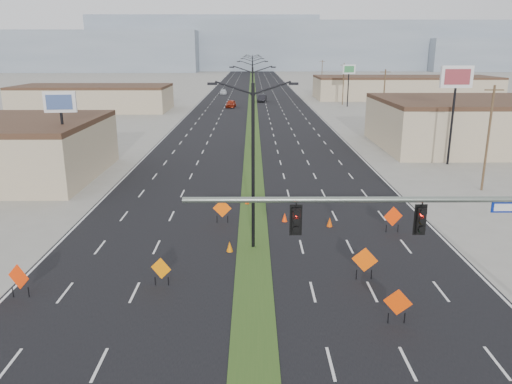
{
  "coord_description": "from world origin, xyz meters",
  "views": [
    {
      "loc": [
        -0.04,
        -16.81,
        11.79
      ],
      "look_at": [
        0.18,
        13.29,
        3.2
      ],
      "focal_mm": 35.0,
      "sensor_mm": 36.0,
      "label": 1
    }
  ],
  "objects_px": {
    "streetlight_1": "(253,108)",
    "streetlight_2": "(253,89)",
    "construction_sign_3": "(365,261)",
    "car_mid": "(262,98)",
    "construction_sign_4": "(398,303)",
    "cone_3": "(247,201)",
    "construction_sign_0": "(19,278)",
    "cone_2": "(285,217)",
    "construction_sign_2": "(222,209)",
    "streetlight_5": "(252,70)",
    "cone_1": "(330,222)",
    "pole_sign_west": "(61,110)",
    "streetlight_6": "(252,67)",
    "car_far": "(223,92)",
    "construction_sign_5": "(393,217)",
    "streetlight_4": "(252,74)",
    "streetlight_0": "(253,162)",
    "streetlight_3": "(252,80)",
    "car_left": "(231,104)",
    "signal_mast": "(466,230)",
    "cone_0": "(230,246)",
    "pole_sign_east_near": "(456,84)",
    "pole_sign_east_far": "(349,73)",
    "construction_sign_1": "(161,269)"
  },
  "relations": [
    {
      "from": "construction_sign_0",
      "to": "cone_0",
      "type": "xyz_separation_m",
      "value": [
        10.07,
        5.73,
        -0.71
      ]
    },
    {
      "from": "streetlight_1",
      "to": "streetlight_2",
      "type": "distance_m",
      "value": 28.0
    },
    {
      "from": "streetlight_5",
      "to": "cone_1",
      "type": "bearing_deg",
      "value": -87.78
    },
    {
      "from": "cone_3",
      "to": "pole_sign_east_near",
      "type": "xyz_separation_m",
      "value": [
        21.35,
        14.29,
        8.13
      ]
    },
    {
      "from": "pole_sign_east_far",
      "to": "streetlight_5",
      "type": "bearing_deg",
      "value": 91.72
    },
    {
      "from": "car_mid",
      "to": "construction_sign_5",
      "type": "xyz_separation_m",
      "value": [
        7.04,
        -87.62,
        0.27
      ]
    },
    {
      "from": "car_left",
      "to": "pole_sign_east_near",
      "type": "distance_m",
      "value": 60.97
    },
    {
      "from": "streetlight_0",
      "to": "streetlight_3",
      "type": "distance_m",
      "value": 84.0
    },
    {
      "from": "streetlight_3",
      "to": "construction_sign_5",
      "type": "distance_m",
      "value": 82.1
    },
    {
      "from": "construction_sign_2",
      "to": "cone_0",
      "type": "xyz_separation_m",
      "value": [
        0.74,
        -5.22,
        -0.7
      ]
    },
    {
      "from": "pole_sign_west",
      "to": "pole_sign_east_far",
      "type": "height_order",
      "value": "pole_sign_east_far"
    },
    {
      "from": "streetlight_1",
      "to": "streetlight_4",
      "type": "xyz_separation_m",
      "value": [
        0.0,
        84.0,
        0.0
      ]
    },
    {
      "from": "construction_sign_3",
      "to": "car_mid",
      "type": "bearing_deg",
      "value": 108.4
    },
    {
      "from": "streetlight_0",
      "to": "streetlight_5",
      "type": "bearing_deg",
      "value": 90.0
    },
    {
      "from": "construction_sign_5",
      "to": "pole_sign_east_far",
      "type": "bearing_deg",
      "value": 69.52
    },
    {
      "from": "cone_3",
      "to": "streetlight_4",
      "type": "bearing_deg",
      "value": 89.74
    },
    {
      "from": "streetlight_2",
      "to": "pole_sign_east_far",
      "type": "xyz_separation_m",
      "value": [
        20.49,
        23.68,
        1.73
      ]
    },
    {
      "from": "construction_sign_0",
      "to": "construction_sign_5",
      "type": "xyz_separation_m",
      "value": [
        20.82,
        8.97,
        0.02
      ]
    },
    {
      "from": "construction_sign_5",
      "to": "cone_3",
      "type": "xyz_separation_m",
      "value": [
        -9.79,
        6.39,
        -0.77
      ]
    },
    {
      "from": "construction_sign_2",
      "to": "construction_sign_4",
      "type": "bearing_deg",
      "value": -52.58
    },
    {
      "from": "construction_sign_4",
      "to": "cone_3",
      "type": "height_order",
      "value": "construction_sign_4"
    },
    {
      "from": "streetlight_3",
      "to": "construction_sign_5",
      "type": "xyz_separation_m",
      "value": [
        9.32,
        -81.45,
        -4.35
      ]
    },
    {
      "from": "car_far",
      "to": "construction_sign_4",
      "type": "height_order",
      "value": "construction_sign_4"
    },
    {
      "from": "pole_sign_east_far",
      "to": "construction_sign_4",
      "type": "bearing_deg",
      "value": -116.07
    },
    {
      "from": "streetlight_6",
      "to": "pole_sign_west",
      "type": "height_order",
      "value": "streetlight_6"
    },
    {
      "from": "streetlight_4",
      "to": "construction_sign_0",
      "type": "relative_size",
      "value": 5.65
    },
    {
      "from": "streetlight_0",
      "to": "streetlight_1",
      "type": "distance_m",
      "value": 28.0
    },
    {
      "from": "streetlight_6",
      "to": "car_far",
      "type": "relative_size",
      "value": 2.24
    },
    {
      "from": "car_left",
      "to": "car_mid",
      "type": "height_order",
      "value": "car_mid"
    },
    {
      "from": "construction_sign_3",
      "to": "pole_sign_west",
      "type": "relative_size",
      "value": 0.22
    },
    {
      "from": "construction_sign_0",
      "to": "pole_sign_east_near",
      "type": "height_order",
      "value": "pole_sign_east_near"
    },
    {
      "from": "streetlight_2",
      "to": "construction_sign_5",
      "type": "height_order",
      "value": "streetlight_2"
    },
    {
      "from": "construction_sign_5",
      "to": "pole_sign_east_near",
      "type": "height_order",
      "value": "pole_sign_east_near"
    },
    {
      "from": "signal_mast",
      "to": "streetlight_4",
      "type": "xyz_separation_m",
      "value": [
        -8.56,
        122.0,
        0.63
      ]
    },
    {
      "from": "car_mid",
      "to": "construction_sign_2",
      "type": "bearing_deg",
      "value": -85.21
    },
    {
      "from": "cone_1",
      "to": "pole_sign_east_far",
      "type": "bearing_deg",
      "value": 78.69
    },
    {
      "from": "construction_sign_0",
      "to": "pole_sign_west",
      "type": "relative_size",
      "value": 0.21
    },
    {
      "from": "streetlight_5",
      "to": "cone_2",
      "type": "bearing_deg",
      "value": -89.05
    },
    {
      "from": "construction_sign_3",
      "to": "cone_2",
      "type": "xyz_separation_m",
      "value": [
        -3.64,
        9.34,
        -0.75
      ]
    },
    {
      "from": "streetlight_0",
      "to": "pole_sign_east_near",
      "type": "xyz_separation_m",
      "value": [
        20.88,
        23.23,
        3.0
      ]
    },
    {
      "from": "streetlight_5",
      "to": "streetlight_6",
      "type": "relative_size",
      "value": 1.0
    },
    {
      "from": "streetlight_6",
      "to": "cone_3",
      "type": "relative_size",
      "value": 16.82
    },
    {
      "from": "streetlight_4",
      "to": "construction_sign_2",
      "type": "xyz_separation_m",
      "value": [
        -2.17,
        -107.47,
        -4.39
      ]
    },
    {
      "from": "signal_mast",
      "to": "construction_sign_2",
      "type": "height_order",
      "value": "signal_mast"
    },
    {
      "from": "construction_sign_0",
      "to": "cone_2",
      "type": "bearing_deg",
      "value": 62.24
    },
    {
      "from": "cone_3",
      "to": "pole_sign_east_near",
      "type": "relative_size",
      "value": 0.06
    },
    {
      "from": "car_left",
      "to": "construction_sign_5",
      "type": "height_order",
      "value": "construction_sign_5"
    },
    {
      "from": "streetlight_2",
      "to": "pole_sign_east_near",
      "type": "distance_m",
      "value": 38.98
    },
    {
      "from": "construction_sign_1",
      "to": "construction_sign_4",
      "type": "distance_m",
      "value": 11.78
    },
    {
      "from": "car_far",
      "to": "construction_sign_5",
      "type": "bearing_deg",
      "value": -84.78
    }
  ]
}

